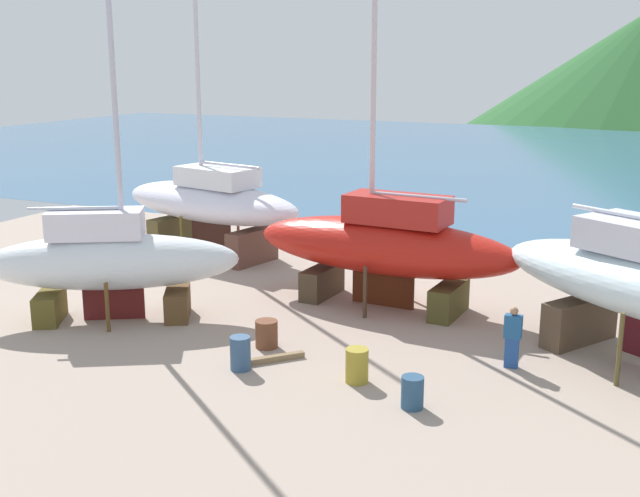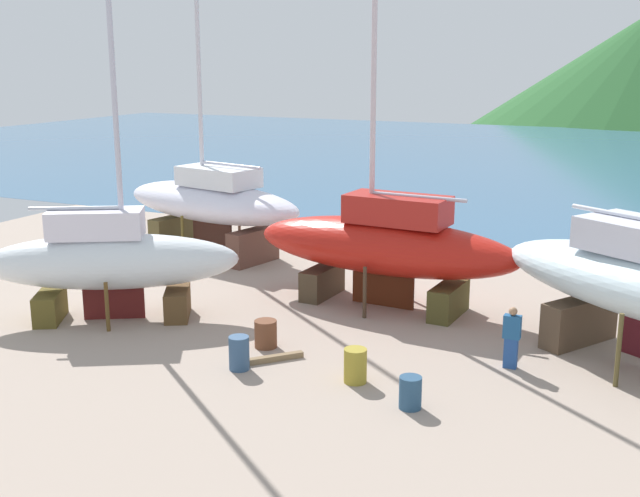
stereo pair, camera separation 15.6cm
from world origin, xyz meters
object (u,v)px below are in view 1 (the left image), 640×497
object	(u,v)px
barrel_blue_faded	(412,392)
barrel_tipped_left	(267,334)
sailboat_small_center	(211,202)
barrel_tipped_center	(240,353)
worker	(513,336)
sailboat_large_starboard	(110,260)
barrel_ochre	(357,365)
sailboat_far_slipway	(385,244)

from	to	relation	value
barrel_blue_faded	barrel_tipped_left	world-z (taller)	barrel_tipped_left
sailboat_small_center	barrel_tipped_center	world-z (taller)	sailboat_small_center
barrel_tipped_left	worker	bearing A→B (deg)	12.03
sailboat_small_center	sailboat_large_starboard	world-z (taller)	sailboat_small_center
barrel_ochre	barrel_blue_faded	bearing A→B (deg)	-26.22
sailboat_small_center	barrel_tipped_center	size ratio (longest dim) A/B	16.98
sailboat_large_starboard	barrel_blue_faded	distance (m)	10.68
barrel_blue_faded	worker	bearing A→B (deg)	65.42
sailboat_small_center	barrel_ochre	world-z (taller)	sailboat_small_center
barrel_ochre	barrel_tipped_center	distance (m)	3.07
sailboat_far_slipway	barrel_blue_faded	distance (m)	7.86
barrel_ochre	barrel_tipped_center	bearing A→B (deg)	-170.44
sailboat_large_starboard	barrel_ochre	xyz separation A→B (m)	(8.63, -1.34, -1.44)
sailboat_far_slipway	barrel_tipped_center	xyz separation A→B (m)	(-1.48, -6.62, -1.61)
sailboat_far_slipway	sailboat_small_center	xyz separation A→B (m)	(-8.68, 3.39, 0.14)
sailboat_small_center	sailboat_large_starboard	size ratio (longest dim) A/B	1.32
sailboat_far_slipway	sailboat_large_starboard	world-z (taller)	sailboat_far_slipway
sailboat_far_slipway	barrel_tipped_left	world-z (taller)	sailboat_far_slipway
sailboat_small_center	worker	world-z (taller)	sailboat_small_center
barrel_tipped_center	barrel_tipped_left	size ratio (longest dim) A/B	1.15
barrel_ochre	sailboat_large_starboard	bearing A→B (deg)	171.18
barrel_blue_faded	barrel_tipped_left	size ratio (longest dim) A/B	0.99
barrel_blue_faded	barrel_ochre	distance (m)	1.92
sailboat_small_center	sailboat_large_starboard	distance (m)	8.32
sailboat_far_slipway	sailboat_large_starboard	bearing A→B (deg)	37.07
worker	barrel_tipped_left	size ratio (longest dim) A/B	2.13
sailboat_far_slipway	barrel_tipped_left	distance (m)	5.44
barrel_blue_faded	barrel_tipped_center	distance (m)	4.76
sailboat_far_slipway	sailboat_small_center	distance (m)	9.32
sailboat_far_slipway	worker	bearing A→B (deg)	146.86
sailboat_large_starboard	barrel_tipped_left	bearing A→B (deg)	-31.79
sailboat_far_slipway	barrel_blue_faded	bearing A→B (deg)	118.26
worker	sailboat_large_starboard	bearing A→B (deg)	-84.37
barrel_tipped_left	sailboat_small_center	bearing A→B (deg)	130.28
sailboat_large_starboard	barrel_tipped_center	size ratio (longest dim) A/B	12.89
barrel_blue_faded	sailboat_far_slipway	bearing A→B (deg)	115.16
barrel_tipped_center	sailboat_far_slipway	bearing A→B (deg)	77.41
sailboat_small_center	barrel_ochre	distance (m)	14.07
barrel_blue_faded	barrel_tipped_center	bearing A→B (deg)	175.94
sailboat_large_starboard	barrel_tipped_center	distance (m)	6.07
barrel_blue_faded	barrel_ochre	world-z (taller)	barrel_ochre
sailboat_large_starboard	barrel_ochre	world-z (taller)	sailboat_large_starboard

